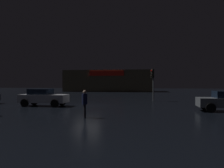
# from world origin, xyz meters

# --- Properties ---
(ground_plane) EXTENTS (120.00, 120.00, 0.00)m
(ground_plane) POSITION_xyz_m (0.00, 0.00, 0.00)
(ground_plane) COLOR black
(store_building) EXTENTS (21.29, 8.33, 5.15)m
(store_building) POSITION_xyz_m (-2.79, 32.46, 2.58)
(store_building) COLOR brown
(store_building) RESTS_ON ground
(traffic_signal_opposite) EXTENTS (0.42, 0.42, 3.79)m
(traffic_signal_opposite) POSITION_xyz_m (6.42, 5.86, 2.65)
(traffic_signal_opposite) COLOR #595B60
(traffic_signal_opposite) RESTS_ON ground
(car_far) EXTENTS (4.41, 1.97, 1.61)m
(car_far) POSITION_xyz_m (-3.97, -0.85, 0.83)
(car_far) COLOR #B7B7BF
(car_far) RESTS_ON ground
(pedestrian) EXTENTS (0.45, 0.45, 1.72)m
(pedestrian) POSITION_xyz_m (1.56, -6.59, 1.00)
(pedestrian) COLOR black
(pedestrian) RESTS_ON ground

